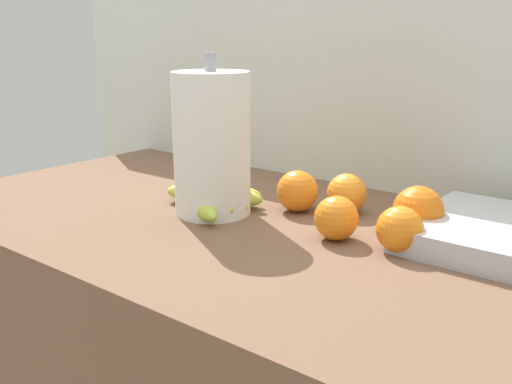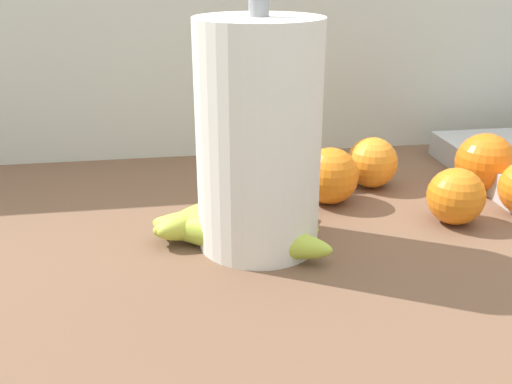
{
  "view_description": "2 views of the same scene",
  "coord_description": "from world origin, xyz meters",
  "px_view_note": "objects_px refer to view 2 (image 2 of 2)",
  "views": [
    {
      "loc": [
        0.44,
        -0.71,
        1.17
      ],
      "look_at": [
        -0.16,
        0.04,
        0.91
      ],
      "focal_mm": 41.31,
      "sensor_mm": 36.0,
      "label": 1
    },
    {
      "loc": [
        -0.32,
        -0.57,
        1.16
      ],
      "look_at": [
        -0.22,
        0.04,
        0.92
      ],
      "focal_mm": 40.85,
      "sensor_mm": 36.0,
      "label": 2
    }
  ],
  "objects_px": {
    "orange_back_left": "(485,162)",
    "orange_far_right": "(330,176)",
    "banana_bunch": "(233,223)",
    "orange_center": "(456,196)",
    "paper_towel_roll": "(259,137)",
    "orange_right": "(372,162)"
  },
  "relations": [
    {
      "from": "orange_back_left",
      "to": "orange_center",
      "type": "height_order",
      "value": "orange_back_left"
    },
    {
      "from": "orange_back_left",
      "to": "orange_far_right",
      "type": "relative_size",
      "value": 1.08
    },
    {
      "from": "orange_back_left",
      "to": "orange_far_right",
      "type": "bearing_deg",
      "value": -177.11
    },
    {
      "from": "banana_bunch",
      "to": "orange_far_right",
      "type": "relative_size",
      "value": 2.74
    },
    {
      "from": "paper_towel_roll",
      "to": "banana_bunch",
      "type": "bearing_deg",
      "value": 155.74
    },
    {
      "from": "orange_center",
      "to": "paper_towel_roll",
      "type": "distance_m",
      "value": 0.25
    },
    {
      "from": "orange_center",
      "to": "orange_far_right",
      "type": "relative_size",
      "value": 0.93
    },
    {
      "from": "orange_back_left",
      "to": "orange_right",
      "type": "relative_size",
      "value": 1.13
    },
    {
      "from": "orange_right",
      "to": "orange_far_right",
      "type": "relative_size",
      "value": 0.96
    },
    {
      "from": "banana_bunch",
      "to": "paper_towel_roll",
      "type": "xyz_separation_m",
      "value": [
        0.03,
        -0.01,
        0.1
      ]
    },
    {
      "from": "paper_towel_roll",
      "to": "orange_right",
      "type": "bearing_deg",
      "value": 38.75
    },
    {
      "from": "orange_far_right",
      "to": "banana_bunch",
      "type": "bearing_deg",
      "value": -147.3
    },
    {
      "from": "orange_far_right",
      "to": "orange_center",
      "type": "bearing_deg",
      "value": -32.76
    },
    {
      "from": "orange_back_left",
      "to": "banana_bunch",
      "type": "bearing_deg",
      "value": -164.5
    },
    {
      "from": "orange_back_left",
      "to": "orange_center",
      "type": "relative_size",
      "value": 1.16
    },
    {
      "from": "orange_center",
      "to": "paper_towel_roll",
      "type": "bearing_deg",
      "value": -176.26
    },
    {
      "from": "orange_center",
      "to": "paper_towel_roll",
      "type": "height_order",
      "value": "paper_towel_roll"
    },
    {
      "from": "orange_back_left",
      "to": "orange_center",
      "type": "bearing_deg",
      "value": -133.0
    },
    {
      "from": "banana_bunch",
      "to": "orange_far_right",
      "type": "distance_m",
      "value": 0.16
    },
    {
      "from": "orange_back_left",
      "to": "paper_towel_roll",
      "type": "distance_m",
      "value": 0.35
    },
    {
      "from": "orange_center",
      "to": "orange_far_right",
      "type": "bearing_deg",
      "value": 147.24
    },
    {
      "from": "orange_back_left",
      "to": "orange_far_right",
      "type": "height_order",
      "value": "orange_back_left"
    }
  ]
}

